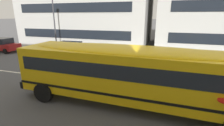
% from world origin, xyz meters
% --- Properties ---
extents(ground_plane, '(400.00, 400.00, 0.00)m').
position_xyz_m(ground_plane, '(0.00, 0.00, 0.00)').
color(ground_plane, '#4C4C4F').
extents(sidewalk_far, '(120.00, 3.00, 0.01)m').
position_xyz_m(sidewalk_far, '(0.00, 8.04, 0.01)').
color(sidewalk_far, gray).
rests_on(sidewalk_far, ground_plane).
extents(lane_centreline, '(110.00, 0.16, 0.01)m').
position_xyz_m(lane_centreline, '(0.00, 0.00, 0.00)').
color(lane_centreline, silver).
rests_on(lane_centreline, ground_plane).
extents(school_bus, '(12.81, 3.19, 2.85)m').
position_xyz_m(school_bus, '(2.92, -1.85, 1.70)').
color(school_bus, yellow).
rests_on(school_bus, ground_plane).
extents(parked_car_white_by_hydrant, '(3.95, 1.97, 1.64)m').
position_xyz_m(parked_car_white_by_hydrant, '(-4.91, 5.23, 0.84)').
color(parked_car_white_by_hydrant, silver).
rests_on(parked_car_white_by_hydrant, ground_plane).
extents(parked_car_red_by_lamppost, '(3.96, 1.99, 1.64)m').
position_xyz_m(parked_car_red_by_lamppost, '(-14.24, 5.47, 0.84)').
color(parked_car_red_by_lamppost, maroon).
rests_on(parked_car_red_by_lamppost, ground_plane).
extents(street_lamp, '(0.44, 0.44, 6.80)m').
position_xyz_m(street_lamp, '(-8.04, 7.34, 4.31)').
color(street_lamp, '#38383D').
rests_on(street_lamp, ground_plane).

